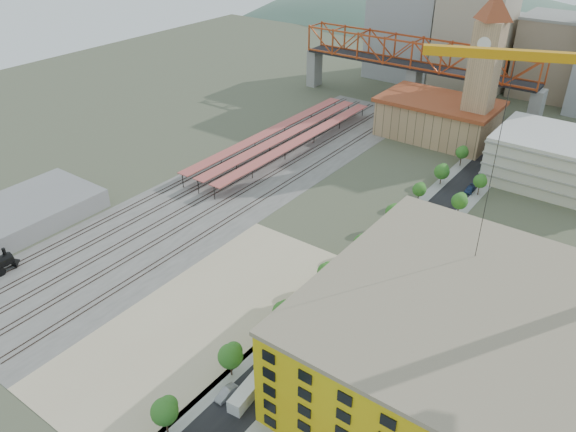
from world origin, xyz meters
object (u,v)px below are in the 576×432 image
Objects in this scene: site_trailer_d at (356,287)px; site_trailer_b at (281,359)px; construction_building at (457,345)px; site_trailer_c at (330,312)px; car_0 at (271,352)px; site_trailer_a at (249,391)px; clock_tower at (486,59)px.

site_trailer_b is at bearing -91.99° from site_trailer_d.
construction_building is 27.42m from site_trailer_c.
car_0 is (-3.00, 0.80, -0.59)m from site_trailer_b.
site_trailer_b is (0.00, 8.96, -0.00)m from site_trailer_a.
site_trailer_a is at bearing -91.99° from site_trailer_d.
site_trailer_b is (8.00, -112.85, -27.42)m from clock_tower.
site_trailer_c is (8.00, -96.88, -27.44)m from clock_tower.
construction_building is 32.59m from car_0.
site_trailer_a is 34.86m from site_trailer_d.
construction_building is at bearing -71.22° from clock_tower.
car_0 is (5.00, -112.05, -28.01)m from clock_tower.
site_trailer_c is 15.47m from car_0.
site_trailer_d is (0.00, 25.90, -0.05)m from site_trailer_b.
site_trailer_a is 1.04× the size of site_trailer_d.
car_0 is at bearing 162.31° from site_trailer_b.
site_trailer_c is 1.03× the size of site_trailer_d.
site_trailer_a reaches higher than site_trailer_c.
site_trailer_c is at bearing 173.17° from construction_building.
car_0 is (-3.00, -25.09, -0.54)m from site_trailer_d.
site_trailer_c is (-26.00, 3.11, -8.15)m from construction_building.
clock_tower is 1.03× the size of construction_building.
clock_tower is 116.41m from site_trailer_b.
clock_tower is 125.12m from site_trailer_a.
site_trailer_a is at bearing -82.01° from site_trailer_c.
construction_building reaches higher than site_trailer_b.
clock_tower is at bearing 87.69° from site_trailer_a.
clock_tower reaches higher than site_trailer_c.
site_trailer_c is at bearing -91.99° from site_trailer_d.
site_trailer_a is 24.94m from site_trailer_c.
construction_building is 5.43× the size of site_trailer_b.
site_trailer_b is 15.97m from site_trailer_c.
site_trailer_b is 1.01× the size of site_trailer_c.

